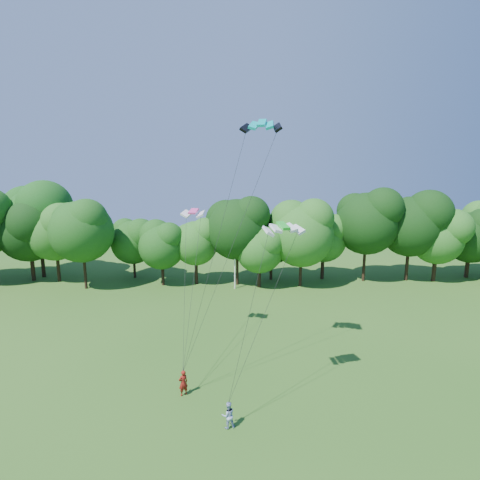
{
  "coord_description": "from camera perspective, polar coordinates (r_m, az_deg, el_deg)",
  "views": [
    {
      "loc": [
        -1.78,
        -15.38,
        15.65
      ],
      "look_at": [
        -1.34,
        13.0,
        10.32
      ],
      "focal_mm": 28.0,
      "sensor_mm": 36.0,
      "label": 1
    }
  ],
  "objects": [
    {
      "name": "utility_pole",
      "position": [
        49.48,
        -0.79,
        -3.35
      ],
      "size": [
        1.42,
        0.18,
        7.11
      ],
      "rotation": [
        0.0,
        0.0,
        -0.03
      ],
      "color": "silver",
      "rests_on": "ground"
    },
    {
      "name": "kite_pink",
      "position": [
        33.07,
        -7.11,
        4.38
      ],
      "size": [
        2.25,
        1.5,
        0.45
      ],
      "rotation": [
        0.0,
        0.0,
        -0.27
      ],
      "color": "#ED4295",
      "rests_on": "ground"
    },
    {
      "name": "kite_teal",
      "position": [
        26.87,
        3.34,
        17.38
      ],
      "size": [
        2.91,
        1.74,
        0.67
      ],
      "rotation": [
        0.0,
        0.0,
        -0.21
      ],
      "color": "#05ABA9",
      "rests_on": "ground"
    },
    {
      "name": "tree_back_center",
      "position": [
        53.13,
        4.84,
        1.4
      ],
      "size": [
        7.87,
        7.87,
        11.45
      ],
      "color": "black",
      "rests_on": "ground"
    },
    {
      "name": "kite_flyer_right",
      "position": [
        25.33,
        -1.81,
        -25.12
      ],
      "size": [
        0.97,
        0.84,
        1.7
      ],
      "primitive_type": "imported",
      "rotation": [
        0.0,
        0.0,
        3.4
      ],
      "color": "#9CAED9",
      "rests_on": "ground"
    },
    {
      "name": "kite_flyer_left",
      "position": [
        28.39,
        -8.65,
        -20.71
      ],
      "size": [
        0.82,
        0.75,
        1.87
      ],
      "primitive_type": "imported",
      "rotation": [
        0.0,
        0.0,
        3.73
      ],
      "color": "maroon",
      "rests_on": "ground"
    },
    {
      "name": "tree_back_west",
      "position": [
        61.33,
        -28.45,
        3.81
      ],
      "size": [
        10.69,
        10.69,
        15.55
      ],
      "color": "black",
      "rests_on": "ground"
    },
    {
      "name": "kite_green",
      "position": [
        23.5,
        6.59,
        2.18
      ],
      "size": [
        2.74,
        1.85,
        0.43
      ],
      "rotation": [
        0.0,
        0.0,
        0.31
      ],
      "color": "green",
      "rests_on": "ground"
    }
  ]
}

